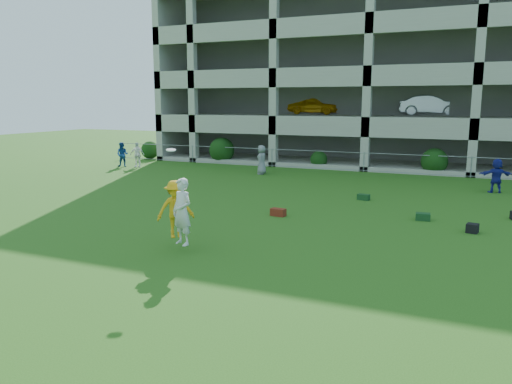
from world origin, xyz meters
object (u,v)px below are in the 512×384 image
at_px(bystander_d, 496,176).
at_px(frisbee_contest, 178,210).
at_px(bystander_a, 122,155).
at_px(parking_garage, 390,77).
at_px(bystander_b, 137,155).
at_px(bystander_c, 262,160).
at_px(crate_d, 472,228).

height_order(bystander_d, frisbee_contest, frisbee_contest).
distance_m(bystander_a, parking_garage, 20.24).
xyz_separation_m(bystander_a, parking_garage, (14.96, 12.59, 5.22)).
bearing_deg(bystander_b, parking_garage, 21.50).
bearing_deg(bystander_c, frisbee_contest, 3.70).
height_order(bystander_a, parking_garage, parking_garage).
relative_size(bystander_d, crate_d, 4.59).
bearing_deg(bystander_b, bystander_d, -22.53).
relative_size(bystander_c, bystander_d, 1.06).
relative_size(bystander_b, bystander_c, 0.95).
bearing_deg(bystander_a, crate_d, -39.01).
xyz_separation_m(crate_d, frisbee_contest, (-7.81, -5.34, 1.00)).
height_order(bystander_d, parking_garage, parking_garage).
bearing_deg(frisbee_contest, bystander_a, 132.88).
distance_m(bystander_d, parking_garage, 15.94).
xyz_separation_m(bystander_c, crate_d, (11.48, -9.53, -0.70)).
relative_size(bystander_a, bystander_c, 0.94).
height_order(crate_d, parking_garage, parking_garage).
bearing_deg(bystander_b, bystander_a, 171.92).
xyz_separation_m(bystander_b, bystander_d, (21.07, -0.91, -0.00)).
bearing_deg(frisbee_contest, bystander_b, 130.23).
bearing_deg(bystander_c, parking_garage, 146.21).
bearing_deg(frisbee_contest, bystander_d, 57.44).
distance_m(bystander_a, bystander_b, 1.03).
bearing_deg(bystander_d, parking_garage, -78.72).
bearing_deg(crate_d, bystander_a, 156.89).
distance_m(crate_d, frisbee_contest, 9.51).
relative_size(bystander_c, parking_garage, 0.06).
height_order(bystander_a, frisbee_contest, frisbee_contest).
distance_m(bystander_a, frisbee_contest, 19.61).
bearing_deg(bystander_a, frisbee_contest, -63.01).
distance_m(frisbee_contest, parking_garage, 27.44).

